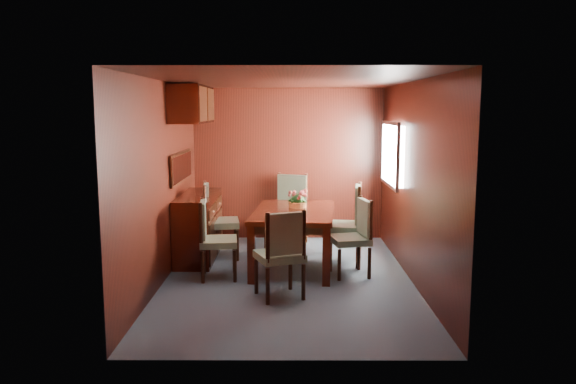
{
  "coord_description": "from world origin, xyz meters",
  "views": [
    {
      "loc": [
        0.02,
        -6.65,
        2.06
      ],
      "look_at": [
        0.0,
        0.22,
        1.05
      ],
      "focal_mm": 35.0,
      "sensor_mm": 36.0,
      "label": 1
    }
  ],
  "objects_px": {
    "chair_head": "(282,250)",
    "flower_centerpiece": "(298,198)",
    "sideboard": "(199,226)",
    "chair_right_near": "(356,233)",
    "dining_table": "(294,218)",
    "chair_left_near": "(212,235)"
  },
  "relations": [
    {
      "from": "chair_left_near",
      "to": "chair_right_near",
      "type": "bearing_deg",
      "value": 88.0
    },
    {
      "from": "dining_table",
      "to": "chair_head",
      "type": "relative_size",
      "value": 1.72
    },
    {
      "from": "chair_head",
      "to": "chair_right_near",
      "type": "bearing_deg",
      "value": 23.81
    },
    {
      "from": "dining_table",
      "to": "sideboard",
      "type": "bearing_deg",
      "value": 165.86
    },
    {
      "from": "chair_left_near",
      "to": "chair_head",
      "type": "xyz_separation_m",
      "value": [
        0.86,
        -0.77,
        0.01
      ]
    },
    {
      "from": "chair_left_near",
      "to": "chair_right_near",
      "type": "xyz_separation_m",
      "value": [
        1.77,
        0.14,
        -0.0
      ]
    },
    {
      "from": "flower_centerpiece",
      "to": "chair_left_near",
      "type": "bearing_deg",
      "value": -146.73
    },
    {
      "from": "chair_right_near",
      "to": "chair_left_near",
      "type": "bearing_deg",
      "value": 83.31
    },
    {
      "from": "sideboard",
      "to": "chair_right_near",
      "type": "bearing_deg",
      "value": -21.06
    },
    {
      "from": "sideboard",
      "to": "chair_head",
      "type": "height_order",
      "value": "chair_head"
    },
    {
      "from": "sideboard",
      "to": "flower_centerpiece",
      "type": "xyz_separation_m",
      "value": [
        1.38,
        -0.26,
        0.44
      ]
    },
    {
      "from": "dining_table",
      "to": "flower_centerpiece",
      "type": "xyz_separation_m",
      "value": [
        0.05,
        0.21,
        0.23
      ]
    },
    {
      "from": "dining_table",
      "to": "chair_left_near",
      "type": "relative_size",
      "value": 1.76
    },
    {
      "from": "sideboard",
      "to": "chair_head",
      "type": "bearing_deg",
      "value": -55.41
    },
    {
      "from": "sideboard",
      "to": "dining_table",
      "type": "distance_m",
      "value": 1.42
    },
    {
      "from": "flower_centerpiece",
      "to": "sideboard",
      "type": "bearing_deg",
      "value": 169.35
    },
    {
      "from": "sideboard",
      "to": "chair_head",
      "type": "xyz_separation_m",
      "value": [
        1.19,
        -1.72,
        0.11
      ]
    },
    {
      "from": "chair_head",
      "to": "flower_centerpiece",
      "type": "relative_size",
      "value": 3.95
    },
    {
      "from": "dining_table",
      "to": "chair_head",
      "type": "distance_m",
      "value": 1.27
    },
    {
      "from": "chair_head",
      "to": "flower_centerpiece",
      "type": "bearing_deg",
      "value": 61.29
    },
    {
      "from": "chair_left_near",
      "to": "chair_head",
      "type": "height_order",
      "value": "chair_head"
    },
    {
      "from": "sideboard",
      "to": "dining_table",
      "type": "bearing_deg",
      "value": -19.29
    }
  ]
}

